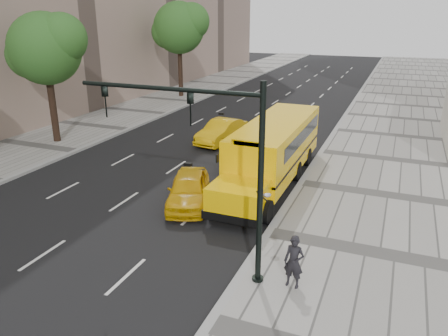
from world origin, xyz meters
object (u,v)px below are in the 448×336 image
at_px(tree_c, 180,27).
at_px(taxi_far, 221,131).
at_px(traffic_signal, 216,156).
at_px(tree_b, 46,48).
at_px(school_bus, 275,146).
at_px(taxi_near, 189,189).
at_px(pedestrian, 294,262).

height_order(tree_c, taxi_far, tree_c).
bearing_deg(taxi_far, tree_c, 133.48).
relative_size(taxi_far, traffic_signal, 0.71).
height_order(tree_b, tree_c, tree_c).
xyz_separation_m(tree_b, taxi_far, (9.87, 4.18, -5.30)).
bearing_deg(tree_c, taxi_far, -53.66).
bearing_deg(school_bus, tree_c, 128.70).
xyz_separation_m(tree_b, school_bus, (14.92, -1.03, -4.28)).
xyz_separation_m(school_bus, taxi_far, (-5.05, 5.21, -1.02)).
height_order(taxi_near, traffic_signal, traffic_signal).
distance_m(school_bus, taxi_far, 7.33).
height_order(taxi_near, taxi_far, taxi_far).
bearing_deg(pedestrian, taxi_far, 126.43).
height_order(taxi_far, traffic_signal, traffic_signal).
bearing_deg(tree_c, taxi_near, -61.94).
bearing_deg(traffic_signal, tree_c, 119.42).
height_order(tree_c, traffic_signal, tree_c).
bearing_deg(tree_c, tree_b, -90.03).
distance_m(tree_b, tree_c, 17.59).
bearing_deg(traffic_signal, pedestrian, 2.44).
xyz_separation_m(taxi_near, traffic_signal, (3.33, -4.65, 3.36)).
bearing_deg(school_bus, tree_b, 176.04).
distance_m(taxi_near, pedestrian, 7.40).
bearing_deg(tree_b, taxi_far, 22.94).
height_order(school_bus, taxi_near, school_bus).
xyz_separation_m(tree_b, tree_c, (0.01, 17.57, 0.68)).
height_order(tree_b, pedestrian, tree_b).
bearing_deg(tree_c, school_bus, -51.30).
distance_m(tree_b, traffic_signal, 18.69).
relative_size(tree_b, school_bus, 0.71).
xyz_separation_m(tree_b, pedestrian, (18.11, -9.98, -5.05)).
bearing_deg(taxi_far, tree_b, -149.92).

